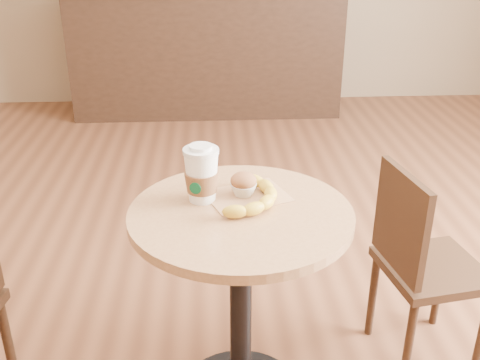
{
  "coord_description": "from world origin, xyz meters",
  "views": [
    {
      "loc": [
        0.01,
        -1.57,
        1.53
      ],
      "look_at": [
        0.1,
        -0.08,
        0.83
      ],
      "focal_mm": 42.0,
      "sensor_mm": 36.0,
      "label": 1
    }
  ],
  "objects_px": {
    "coffee_cup": "(202,176)",
    "muffin": "(243,184)",
    "chair_right": "(421,261)",
    "cafe_table": "(241,276)",
    "banana": "(252,195)"
  },
  "relations": [
    {
      "from": "chair_right",
      "to": "banana",
      "type": "bearing_deg",
      "value": 93.01
    },
    {
      "from": "chair_right",
      "to": "coffee_cup",
      "type": "bearing_deg",
      "value": 88.95
    },
    {
      "from": "banana",
      "to": "chair_right",
      "type": "bearing_deg",
      "value": 36.96
    },
    {
      "from": "cafe_table",
      "to": "banana",
      "type": "height_order",
      "value": "banana"
    },
    {
      "from": "cafe_table",
      "to": "chair_right",
      "type": "distance_m",
      "value": 0.69
    },
    {
      "from": "chair_right",
      "to": "coffee_cup",
      "type": "xyz_separation_m",
      "value": [
        -0.76,
        -0.12,
        0.4
      ]
    },
    {
      "from": "muffin",
      "to": "banana",
      "type": "relative_size",
      "value": 0.3
    },
    {
      "from": "coffee_cup",
      "to": "banana",
      "type": "distance_m",
      "value": 0.16
    },
    {
      "from": "chair_right",
      "to": "cafe_table",
      "type": "bearing_deg",
      "value": 96.7
    },
    {
      "from": "coffee_cup",
      "to": "banana",
      "type": "bearing_deg",
      "value": 12.5
    },
    {
      "from": "cafe_table",
      "to": "chair_right",
      "type": "relative_size",
      "value": 0.97
    },
    {
      "from": "coffee_cup",
      "to": "muffin",
      "type": "bearing_deg",
      "value": 30.8
    },
    {
      "from": "cafe_table",
      "to": "chair_right",
      "type": "bearing_deg",
      "value": 16.42
    },
    {
      "from": "muffin",
      "to": "chair_right",
      "type": "bearing_deg",
      "value": 8.43
    },
    {
      "from": "coffee_cup",
      "to": "muffin",
      "type": "distance_m",
      "value": 0.14
    }
  ]
}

